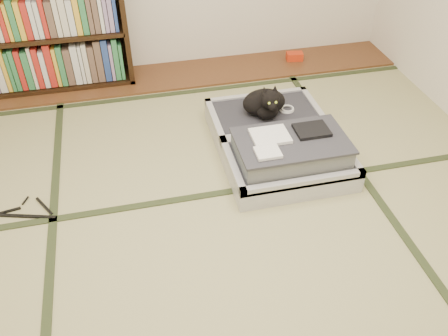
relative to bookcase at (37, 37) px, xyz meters
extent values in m
plane|color=tan|center=(1.10, -2.07, -0.45)|extent=(4.50, 4.50, 0.00)
cube|color=brown|center=(1.10, -0.07, -0.44)|extent=(4.00, 0.50, 0.02)
cube|color=red|center=(2.22, -0.04, -0.40)|extent=(0.16, 0.11, 0.07)
cube|color=#2D381E|center=(0.10, -2.07, -0.45)|extent=(0.05, 4.50, 0.01)
cube|color=#2D381E|center=(2.10, -2.07, -0.45)|extent=(0.05, 4.50, 0.01)
cube|color=#2D381E|center=(1.10, -1.67, -0.45)|extent=(4.00, 0.05, 0.01)
cube|color=#2D381E|center=(1.10, -0.37, -0.45)|extent=(4.00, 0.05, 0.01)
cube|color=black|center=(0.70, 0.00, 0.02)|extent=(0.04, 0.33, 0.93)
cube|color=black|center=(0.00, 0.00, -0.42)|extent=(1.45, 0.33, 0.04)
cube|color=black|center=(0.00, 0.00, 0.02)|extent=(1.39, 0.33, 0.03)
cube|color=black|center=(0.00, 0.16, 0.02)|extent=(1.45, 0.02, 0.93)
cube|color=gray|center=(0.00, -0.02, -0.20)|extent=(1.30, 0.23, 0.39)
cube|color=gray|center=(0.00, -0.02, 0.21)|extent=(1.30, 0.23, 0.35)
cube|color=silver|center=(1.62, -1.60, -0.38)|extent=(0.81, 0.54, 0.14)
cube|color=#2B2C33|center=(1.62, -1.60, -0.34)|extent=(0.73, 0.45, 0.11)
cube|color=silver|center=(1.62, -1.84, -0.31)|extent=(0.81, 0.04, 0.05)
cube|color=silver|center=(1.62, -1.35, -0.31)|extent=(0.81, 0.04, 0.05)
cube|color=silver|center=(1.23, -1.60, -0.31)|extent=(0.04, 0.54, 0.05)
cube|color=silver|center=(2.00, -1.60, -0.31)|extent=(0.04, 0.54, 0.05)
cube|color=silver|center=(1.62, -1.05, -0.38)|extent=(0.81, 0.54, 0.14)
cube|color=#2B2C33|center=(1.62, -1.05, -0.34)|extent=(0.73, 0.45, 0.11)
cube|color=silver|center=(1.62, -1.30, -0.31)|extent=(0.81, 0.04, 0.05)
cube|color=silver|center=(1.62, -0.80, -0.31)|extent=(0.81, 0.04, 0.05)
cube|color=silver|center=(1.23, -1.05, -0.31)|extent=(0.04, 0.54, 0.05)
cube|color=silver|center=(2.00, -1.05, -0.31)|extent=(0.04, 0.54, 0.05)
cylinder|color=black|center=(1.62, -1.32, -0.30)|extent=(0.73, 0.03, 0.03)
cube|color=gray|center=(1.62, -1.60, -0.25)|extent=(0.69, 0.42, 0.14)
cube|color=#34343B|center=(1.62, -1.60, -0.16)|extent=(0.71, 0.44, 0.02)
cube|color=white|center=(1.49, -1.54, -0.14)|extent=(0.24, 0.19, 0.02)
cube|color=black|center=(1.77, -1.54, -0.14)|extent=(0.22, 0.17, 0.02)
cube|color=white|center=(1.42, -1.70, -0.14)|extent=(0.15, 0.13, 0.02)
cube|color=white|center=(1.38, -1.86, -0.37)|extent=(0.06, 0.01, 0.05)
cube|color=white|center=(1.51, -1.86, -0.39)|extent=(0.05, 0.01, 0.04)
cube|color=orange|center=(1.89, -1.86, -0.37)|extent=(0.05, 0.01, 0.04)
cube|color=#197F33|center=(1.81, -1.86, -0.35)|extent=(0.04, 0.01, 0.03)
ellipsoid|color=black|center=(1.60, -1.06, -0.20)|extent=(0.31, 0.21, 0.19)
ellipsoid|color=black|center=(1.60, -1.15, -0.22)|extent=(0.15, 0.11, 0.11)
ellipsoid|color=black|center=(1.60, -1.18, -0.10)|extent=(0.13, 0.12, 0.13)
sphere|color=black|center=(1.60, -1.24, -0.12)|extent=(0.06, 0.06, 0.06)
cone|color=black|center=(1.56, -1.16, -0.04)|extent=(0.05, 0.06, 0.06)
cone|color=black|center=(1.64, -1.16, -0.04)|extent=(0.05, 0.06, 0.06)
sphere|color=#A5BF33|center=(1.57, -1.24, -0.09)|extent=(0.02, 0.02, 0.02)
sphere|color=#A5BF33|center=(1.62, -1.24, -0.09)|extent=(0.02, 0.02, 0.02)
cylinder|color=black|center=(1.71, -0.96, -0.27)|extent=(0.19, 0.11, 0.03)
torus|color=white|center=(1.78, -1.06, -0.29)|extent=(0.11, 0.11, 0.02)
torus|color=white|center=(1.78, -1.06, -0.28)|extent=(0.10, 0.10, 0.01)
cube|color=black|center=(-0.08, -1.60, -0.44)|extent=(0.39, 0.13, 0.01)
cube|color=black|center=(-0.20, -1.54, -0.44)|extent=(0.20, 0.05, 0.01)
cube|color=black|center=(0.04, -1.54, -0.44)|extent=(0.11, 0.18, 0.01)
cylinder|color=black|center=(-0.08, -1.46, -0.44)|extent=(0.04, 0.07, 0.01)
camera|label=1|loc=(0.65, -3.86, 1.61)|focal=38.00mm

